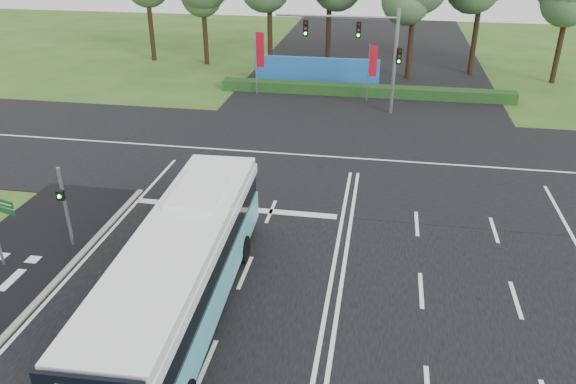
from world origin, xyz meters
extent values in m
plane|color=#2D521B|center=(0.00, 0.00, 0.00)|extent=(120.00, 120.00, 0.00)
cube|color=black|center=(0.00, 0.00, 0.02)|extent=(20.00, 120.00, 0.04)
cube|color=black|center=(0.00, 12.00, 0.03)|extent=(120.00, 14.00, 0.05)
cube|color=gray|center=(-10.10, -3.00, 0.06)|extent=(0.25, 18.00, 0.12)
cube|color=#56BBC8|center=(-4.66, -2.85, 1.14)|extent=(3.14, 12.89, 1.17)
cube|color=black|center=(-4.66, -2.85, 0.61)|extent=(3.11, 12.83, 0.32)
cube|color=black|center=(-4.66, -2.85, 2.21)|extent=(3.03, 12.70, 1.01)
cube|color=white|center=(-4.66, -2.85, 2.85)|extent=(3.14, 12.89, 0.37)
cube|color=white|center=(-4.66, -2.85, 3.22)|extent=(3.07, 12.38, 0.37)
cube|color=white|center=(-4.76, -0.19, 3.54)|extent=(1.82, 3.26, 0.27)
cylinder|color=black|center=(-6.05, 0.72, 0.55)|extent=(0.34, 1.12, 1.11)
cylinder|color=black|center=(-3.54, 0.82, 0.55)|extent=(0.34, 1.12, 1.11)
cylinder|color=gray|center=(-10.82, 0.74, 1.77)|extent=(0.14, 0.14, 3.54)
cube|color=black|center=(-10.82, 0.56, 2.43)|extent=(0.30, 0.20, 0.40)
sphere|color=#19F233|center=(-10.82, 0.46, 2.43)|extent=(0.14, 0.14, 0.14)
cube|color=#0B3F1B|center=(-12.08, -1.28, 2.65)|extent=(1.31, 0.41, 0.20)
cylinder|color=gray|center=(-8.14, 23.52, 2.39)|extent=(0.07, 0.07, 4.78)
cube|color=maroon|center=(-7.80, 23.44, 3.40)|extent=(0.63, 0.19, 2.55)
cylinder|color=gray|center=(0.23, 23.21, 2.08)|extent=(0.06, 0.06, 4.15)
cube|color=maroon|center=(0.53, 23.22, 2.95)|extent=(0.55, 0.05, 2.22)
cylinder|color=gray|center=(2.00, 20.50, 3.50)|extent=(0.24, 0.24, 7.00)
cylinder|color=gray|center=(-2.00, 20.50, 6.40)|extent=(8.00, 0.16, 0.16)
cube|color=black|center=(-0.50, 20.50, 5.60)|extent=(0.32, 0.28, 1.05)
cube|color=black|center=(-4.00, 20.50, 5.60)|extent=(0.32, 0.28, 1.05)
cube|color=black|center=(2.25, 20.50, 4.00)|extent=(0.32, 0.28, 1.05)
cube|color=#163513|center=(0.00, 24.50, 0.40)|extent=(22.00, 1.20, 0.80)
cube|color=#1F5DAB|center=(-4.00, 27.00, 1.10)|extent=(10.00, 0.30, 2.20)
cylinder|color=black|center=(-20.20, 32.88, 3.93)|extent=(0.44, 0.44, 7.87)
cylinder|color=black|center=(-14.83, 32.29, 3.46)|extent=(0.44, 0.44, 6.91)
cylinder|color=black|center=(-8.65, 31.24, 4.08)|extent=(0.44, 0.44, 8.16)
cylinder|color=black|center=(-3.73, 32.76, 4.07)|extent=(0.44, 0.44, 8.14)
cylinder|color=black|center=(3.29, 30.16, 3.73)|extent=(0.44, 0.44, 7.46)
cylinder|color=black|center=(8.61, 32.54, 4.26)|extent=(0.44, 0.44, 8.51)
cylinder|color=black|center=(14.96, 30.91, 3.78)|extent=(0.44, 0.44, 7.56)
camera|label=1|loc=(1.38, -17.33, 12.32)|focal=35.00mm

